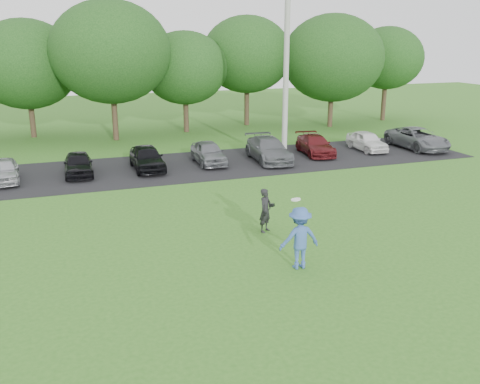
# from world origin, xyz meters

# --- Properties ---
(ground) EXTENTS (100.00, 100.00, 0.00)m
(ground) POSITION_xyz_m (0.00, 0.00, 0.00)
(ground) COLOR #31681D
(ground) RESTS_ON ground
(parking_lot) EXTENTS (32.00, 6.50, 0.03)m
(parking_lot) POSITION_xyz_m (0.00, 13.00, 0.01)
(parking_lot) COLOR black
(parking_lot) RESTS_ON ground
(utility_pole) EXTENTS (0.28, 0.28, 9.32)m
(utility_pole) POSITION_xyz_m (5.59, 12.19, 4.66)
(utility_pole) COLOR #9A9A95
(utility_pole) RESTS_ON ground
(frisbee_player) EXTENTS (1.21, 0.73, 2.12)m
(frisbee_player) POSITION_xyz_m (0.48, -0.21, 0.92)
(frisbee_player) COLOR #36589A
(frisbee_player) RESTS_ON ground
(camera_bystander) EXTENTS (0.66, 0.62, 1.52)m
(camera_bystander) POSITION_xyz_m (0.69, 2.86, 0.76)
(camera_bystander) COLOR black
(camera_bystander) RESTS_ON ground
(parked_cars) EXTENTS (30.53, 4.69, 1.23)m
(parked_cars) POSITION_xyz_m (1.03, 12.84, 0.61)
(parked_cars) COLOR #585B60
(parked_cars) RESTS_ON parking_lot
(tree_row) EXTENTS (42.39, 9.85, 8.64)m
(tree_row) POSITION_xyz_m (1.51, 22.76, 4.91)
(tree_row) COLOR #38281C
(tree_row) RESTS_ON ground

